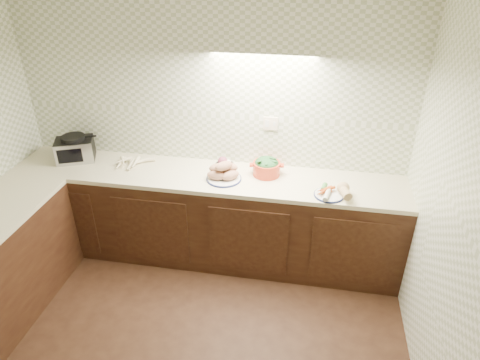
% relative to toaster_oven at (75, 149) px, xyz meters
% --- Properties ---
extents(room, '(3.60, 3.60, 2.60)m').
position_rel_toaster_oven_xyz_m(room, '(1.29, -1.58, 0.61)').
color(room, black).
rests_on(room, ground).
extents(counter, '(3.60, 3.60, 0.90)m').
position_rel_toaster_oven_xyz_m(counter, '(0.61, -0.90, -0.56)').
color(counter, black).
rests_on(counter, ground).
extents(toaster_oven, '(0.42, 0.38, 0.24)m').
position_rel_toaster_oven_xyz_m(toaster_oven, '(0.00, 0.00, 0.00)').
color(toaster_oven, black).
rests_on(toaster_oven, counter).
extents(parsnip_pile, '(0.24, 0.32, 0.08)m').
position_rel_toaster_oven_xyz_m(parsnip_pile, '(0.58, -0.02, -0.08)').
color(parsnip_pile, '#F7E6C5').
rests_on(parsnip_pile, counter).
extents(sweet_potato_plate, '(0.31, 0.31, 0.18)m').
position_rel_toaster_oven_xyz_m(sweet_potato_plate, '(1.48, -0.13, -0.05)').
color(sweet_potato_plate, '#111944').
rests_on(sweet_potato_plate, counter).
extents(onion_bowl, '(0.17, 0.17, 0.13)m').
position_rel_toaster_oven_xyz_m(onion_bowl, '(1.45, 0.04, -0.06)').
color(onion_bowl, black).
rests_on(onion_bowl, counter).
extents(dutch_oven, '(0.31, 0.28, 0.17)m').
position_rel_toaster_oven_xyz_m(dutch_oven, '(1.84, 0.02, -0.03)').
color(dutch_oven, red).
rests_on(dutch_oven, counter).
extents(veg_plate, '(0.31, 0.29, 0.12)m').
position_rel_toaster_oven_xyz_m(veg_plate, '(2.45, -0.23, -0.07)').
color(veg_plate, '#111944').
rests_on(veg_plate, counter).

